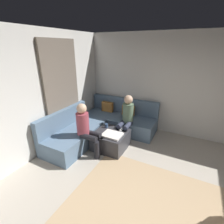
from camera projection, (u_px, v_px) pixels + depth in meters
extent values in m
cube|color=silver|center=(192.00, 88.00, 4.20)|extent=(6.00, 0.12, 2.70)
cube|color=silver|center=(8.00, 104.00, 3.02)|extent=(0.12, 6.00, 2.70)
cube|color=#726659|center=(63.00, 93.00, 4.08)|extent=(0.06, 1.10, 2.50)
cube|color=tan|center=(151.00, 216.00, 2.44)|extent=(2.60, 2.20, 0.01)
cube|color=slate|center=(119.00, 122.00, 4.94)|extent=(2.10, 0.85, 0.42)
cube|color=slate|center=(124.00, 105.00, 5.07)|extent=(2.10, 0.14, 0.45)
cube|color=slate|center=(76.00, 137.00, 4.15)|extent=(0.85, 1.70, 0.42)
cube|color=slate|center=(63.00, 118.00, 4.14)|extent=(0.14, 1.70, 0.45)
cube|color=#B27233|center=(107.00, 108.00, 5.17)|extent=(0.36, 0.12, 0.36)
cube|color=#B27233|center=(128.00, 111.00, 4.87)|extent=(0.36, 0.12, 0.36)
cube|color=#333338|center=(111.00, 140.00, 4.02)|extent=(0.76, 0.76, 0.42)
cube|color=white|center=(112.00, 135.00, 3.79)|extent=(0.44, 0.36, 0.04)
cylinder|color=#334C72|center=(106.00, 126.00, 4.16)|extent=(0.08, 0.08, 0.10)
cube|color=white|center=(121.00, 130.00, 4.04)|extent=(0.05, 0.15, 0.02)
cylinder|color=#2D3347|center=(124.00, 138.00, 4.09)|extent=(0.12, 0.12, 0.42)
cylinder|color=#2D3347|center=(118.00, 137.00, 4.16)|extent=(0.12, 0.12, 0.42)
cylinder|color=#2D3347|center=(128.00, 125.00, 4.15)|extent=(0.12, 0.40, 0.12)
cylinder|color=#2D3347|center=(121.00, 124.00, 4.23)|extent=(0.12, 0.40, 0.12)
cylinder|color=#597259|center=(128.00, 113.00, 4.26)|extent=(0.28, 0.28, 0.50)
sphere|color=#D8AD8C|center=(128.00, 100.00, 4.12)|extent=(0.22, 0.22, 0.22)
cylinder|color=black|center=(101.00, 146.00, 3.77)|extent=(0.12, 0.12, 0.42)
cylinder|color=black|center=(97.00, 150.00, 3.62)|extent=(0.12, 0.12, 0.42)
cylinder|color=black|center=(93.00, 134.00, 3.75)|extent=(0.40, 0.12, 0.12)
cylinder|color=black|center=(88.00, 137.00, 3.61)|extent=(0.40, 0.12, 0.12)
cylinder|color=#993F4C|center=(83.00, 124.00, 3.67)|extent=(0.28, 0.28, 0.50)
sphere|color=#D8AD8C|center=(82.00, 109.00, 3.54)|extent=(0.22, 0.22, 0.22)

